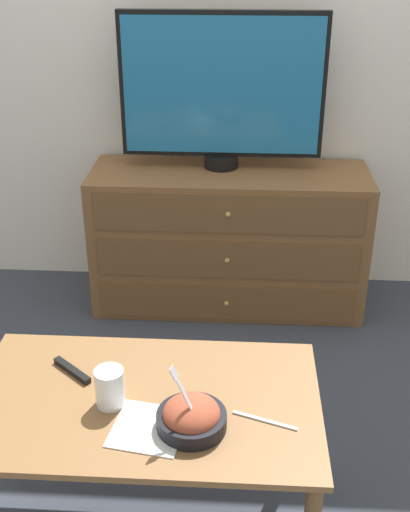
{
  "coord_description": "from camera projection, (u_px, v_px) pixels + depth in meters",
  "views": [
    {
      "loc": [
        0.1,
        -3.04,
        1.68
      ],
      "look_at": [
        -0.01,
        -1.28,
        0.78
      ],
      "focal_mm": 45.0,
      "sensor_mm": 36.0,
      "label": 1
    }
  ],
  "objects": [
    {
      "name": "wall_back",
      "position": [
        224.0,
        22.0,
        2.9
      ],
      "size": [
        12.0,
        0.05,
        2.6
      ],
      "color": "white",
      "rests_on": "ground_plane"
    },
    {
      "name": "tv",
      "position": [
        222.0,
        90.0,
        2.84
      ],
      "size": [
        0.91,
        0.16,
        0.69
      ],
      "color": "black",
      "rests_on": "dresser"
    },
    {
      "name": "knife",
      "position": [
        265.0,
        420.0,
        1.73
      ],
      "size": [
        0.18,
        0.07,
        0.01
      ],
      "color": "silver",
      "rests_on": "coffee_table"
    },
    {
      "name": "coffee_table",
      "position": [
        145.0,
        417.0,
        1.85
      ],
      "size": [
        1.0,
        0.59,
        0.49
      ],
      "color": "olive",
      "rests_on": "ground_plane"
    },
    {
      "name": "drink_cup",
      "position": [
        110.0,
        389.0,
        1.78
      ],
      "size": [
        0.08,
        0.08,
        0.11
      ],
      "color": "white",
      "rests_on": "coffee_table"
    },
    {
      "name": "ground_plane",
      "position": [
        221.0,
        276.0,
        3.47
      ],
      "size": [
        12.0,
        12.0,
        0.0
      ],
      "primitive_type": "plane",
      "color": "#383D47"
    },
    {
      "name": "dresser",
      "position": [
        229.0,
        239.0,
        3.09
      ],
      "size": [
        1.29,
        0.46,
        0.68
      ],
      "color": "brown",
      "rests_on": "ground_plane"
    },
    {
      "name": "remote_control",
      "position": [
        72.0,
        370.0,
        1.92
      ],
      "size": [
        0.14,
        0.12,
        0.02
      ],
      "color": "black",
      "rests_on": "coffee_table"
    },
    {
      "name": "takeout_bowl",
      "position": [
        191.0,
        417.0,
        1.7
      ],
      "size": [
        0.19,
        0.19,
        0.2
      ],
      "color": "black",
      "rests_on": "coffee_table"
    },
    {
      "name": "napkin",
      "position": [
        149.0,
        428.0,
        1.71
      ],
      "size": [
        0.22,
        0.22,
        0.0
      ],
      "color": "white",
      "rests_on": "coffee_table"
    }
  ]
}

